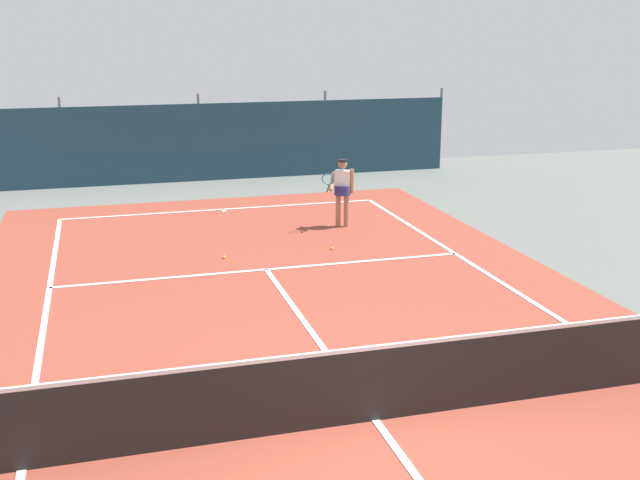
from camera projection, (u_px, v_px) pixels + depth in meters
The scene contains 8 objects.
ground_plane at pixel (375, 421), 9.64m from camera, with size 36.00×36.00×0.00m, color slate.
court_surface at pixel (375, 420), 9.64m from camera, with size 11.02×26.60×0.01m.
tennis_net at pixel (376, 383), 9.50m from camera, with size 10.12×0.10×1.10m.
back_fence at pixel (199, 157), 24.82m from camera, with size 16.30×0.98×2.70m.
tennis_player at pixel (342, 188), 18.69m from camera, with size 0.85×0.63×1.64m.
tennis_ball_near_player at pixel (224, 257), 16.32m from camera, with size 0.07×0.07×0.07m, color #CCDB33.
tennis_ball_midcourt at pixel (332, 248), 16.97m from camera, with size 0.07×0.07×0.07m, color #CCDB33.
tennis_ball_by_sideline at pixel (61, 221), 19.39m from camera, with size 0.07×0.07×0.07m, color #CCDB33.
Camera 1 is at (-3.04, -8.18, 4.70)m, focal length 43.89 mm.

